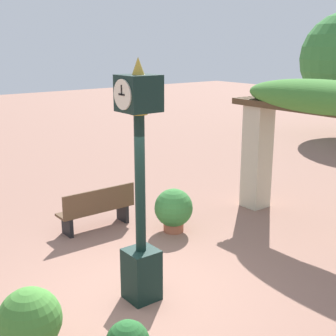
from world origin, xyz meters
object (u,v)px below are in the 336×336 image
pedestal_clock (140,195)px  potted_plant_near_left (30,322)px  potted_plant_near_right (174,209)px  park_bench (97,209)px

pedestal_clock → potted_plant_near_left: (0.34, -1.85, -1.14)m
potted_plant_near_left → potted_plant_near_right: 4.38m
potted_plant_near_right → park_bench: (-1.06, -1.17, -0.04)m
pedestal_clock → potted_plant_near_left: size_ratio=3.85×
potted_plant_near_right → pedestal_clock: bearing=-48.7°
potted_plant_near_left → park_bench: size_ratio=0.57×
potted_plant_near_left → park_bench: bearing=139.6°
pedestal_clock → park_bench: (-2.81, 0.83, -1.20)m
park_bench → potted_plant_near_right: bearing=137.9°
potted_plant_near_left → potted_plant_near_right: (-2.10, 3.85, -0.02)m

